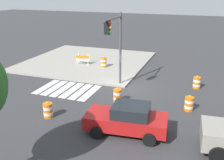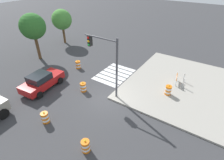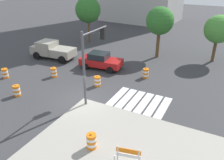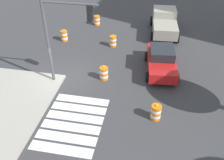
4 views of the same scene
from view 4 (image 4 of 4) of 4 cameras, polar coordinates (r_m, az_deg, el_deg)
ground_plane at (r=17.48m, az=-10.36°, el=0.67°), size 120.00×120.00×0.00m
crosswalk_stripes at (r=14.08m, az=-8.80°, el=-9.33°), size 4.35×3.20×0.02m
sports_car at (r=17.80m, az=11.09°, el=4.42°), size 4.46×2.47×1.63m
pickup_truck at (r=23.56m, az=11.70°, el=12.82°), size 5.28×2.65×1.92m
traffic_barrel_near_corner at (r=22.04m, az=-10.74°, el=9.80°), size 0.56×0.56×1.02m
traffic_barrel_crosswalk_end at (r=24.69m, az=-3.43°, el=13.27°), size 0.56×0.56×1.02m
traffic_barrel_median_near at (r=14.02m, az=9.87°, el=-7.18°), size 0.56×0.56×1.02m
traffic_barrel_median_far at (r=16.77m, az=-1.83°, el=1.54°), size 0.56×0.56×1.02m
traffic_barrel_far_curb at (r=20.75m, az=0.21°, el=8.75°), size 0.56×0.56×1.02m
traffic_light_pole at (r=14.91m, az=-10.76°, el=11.52°), size 0.47×3.29×5.50m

